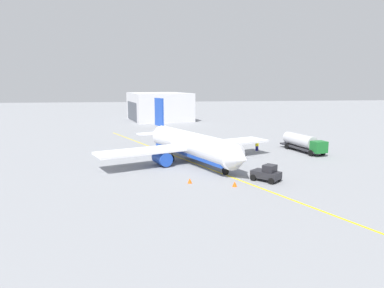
# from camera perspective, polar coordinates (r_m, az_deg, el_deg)

# --- Properties ---
(ground_plane) EXTENTS (400.00, 400.00, 0.00)m
(ground_plane) POSITION_cam_1_polar(r_m,az_deg,el_deg) (56.22, -0.00, -3.01)
(ground_plane) COLOR gray
(airplane) EXTENTS (27.77, 29.70, 9.87)m
(airplane) POSITION_cam_1_polar(r_m,az_deg,el_deg) (56.07, -0.24, -0.18)
(airplane) COLOR white
(airplane) RESTS_ON ground
(fuel_tanker) EXTENTS (11.54, 4.48, 3.15)m
(fuel_tanker) POSITION_cam_1_polar(r_m,az_deg,el_deg) (68.12, 17.65, 0.25)
(fuel_tanker) COLOR #2D2D33
(fuel_tanker) RESTS_ON ground
(pushback_tug) EXTENTS (4.07, 3.98, 2.20)m
(pushback_tug) POSITION_cam_1_polar(r_m,az_deg,el_deg) (46.35, 12.10, -4.72)
(pushback_tug) COLOR #232328
(pushback_tug) RESTS_ON ground
(refueling_worker) EXTENTS (0.54, 0.62, 1.71)m
(refueling_worker) POSITION_cam_1_polar(r_m,az_deg,el_deg) (67.18, 10.56, -0.37)
(refueling_worker) COLOR navy
(refueling_worker) RESTS_ON ground
(safety_cone_nose) EXTENTS (0.60, 0.60, 0.67)m
(safety_cone_nose) POSITION_cam_1_polar(r_m,az_deg,el_deg) (43.40, 6.98, -6.48)
(safety_cone_nose) COLOR #F2590F
(safety_cone_nose) RESTS_ON ground
(safety_cone_wingtip) EXTENTS (0.58, 0.58, 0.64)m
(safety_cone_wingtip) POSITION_cam_1_polar(r_m,az_deg,el_deg) (44.51, -0.36, -6.02)
(safety_cone_wingtip) COLOR #F2590F
(safety_cone_wingtip) RESTS_ON ground
(distant_hangar) EXTENTS (27.23, 23.09, 9.45)m
(distant_hangar) POSITION_cam_1_polar(r_m,az_deg,el_deg) (124.13, -5.47, 6.12)
(distant_hangar) COLOR silver
(distant_hangar) RESTS_ON ground
(taxi_line_marking) EXTENTS (75.01, 30.99, 0.01)m
(taxi_line_marking) POSITION_cam_1_polar(r_m,az_deg,el_deg) (56.22, -0.00, -3.01)
(taxi_line_marking) COLOR yellow
(taxi_line_marking) RESTS_ON ground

